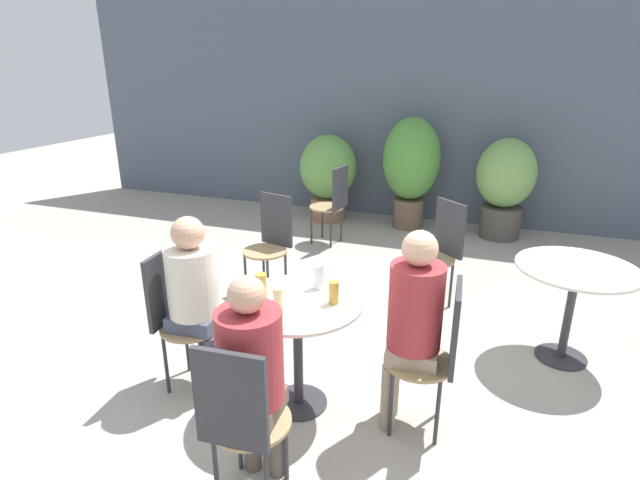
% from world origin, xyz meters
% --- Properties ---
extents(ground_plane, '(20.00, 20.00, 0.00)m').
position_xyz_m(ground_plane, '(0.00, 0.00, 0.00)').
color(ground_plane, '#9E998E').
extents(storefront_wall, '(10.00, 0.06, 3.00)m').
position_xyz_m(storefront_wall, '(0.00, 4.21, 1.50)').
color(storefront_wall, '#4C5666').
rests_on(storefront_wall, ground_plane).
extents(cafe_table_near, '(0.78, 0.78, 0.73)m').
position_xyz_m(cafe_table_near, '(0.04, -0.09, 0.59)').
color(cafe_table_near, '#2D2D33').
rests_on(cafe_table_near, ground_plane).
extents(cafe_table_far, '(0.82, 0.82, 0.73)m').
position_xyz_m(cafe_table_far, '(1.68, 1.05, 0.59)').
color(cafe_table_far, '#2D2D33').
rests_on(cafe_table_far, ground_plane).
extents(bistro_chair_0, '(0.41, 0.40, 0.94)m').
position_xyz_m(bistro_chair_0, '(-0.79, -0.15, 0.56)').
color(bistro_chair_0, '#997F56').
rests_on(bistro_chair_0, ground_plane).
extents(bistro_chair_1, '(0.40, 0.41, 0.94)m').
position_xyz_m(bistro_chair_1, '(0.10, -0.92, 0.56)').
color(bistro_chair_1, '#997F56').
rests_on(bistro_chair_1, ground_plane).
extents(bistro_chair_2, '(0.41, 0.40, 0.94)m').
position_xyz_m(bistro_chair_2, '(0.87, -0.04, 0.56)').
color(bistro_chair_2, '#997F56').
rests_on(bistro_chair_2, ground_plane).
extents(bistro_chair_3, '(0.46, 0.46, 0.94)m').
position_xyz_m(bistro_chair_3, '(0.69, 1.66, 0.56)').
color(bistro_chair_3, '#997F56').
rests_on(bistro_chair_3, ground_plane).
extents(bistro_chair_4, '(0.41, 0.43, 0.94)m').
position_xyz_m(bistro_chair_4, '(-0.81, 1.35, 0.56)').
color(bistro_chair_4, '#997F56').
rests_on(bistro_chair_4, ground_plane).
extents(bistro_chair_5, '(0.42, 0.40, 0.94)m').
position_xyz_m(bistro_chair_5, '(-0.68, 2.80, 0.56)').
color(bistro_chair_5, '#997F56').
rests_on(bistro_chair_5, ground_plane).
extents(seated_person_0, '(0.34, 0.32, 1.20)m').
position_xyz_m(seated_person_0, '(-0.63, -0.14, 0.72)').
color(seated_person_0, '#42475B').
rests_on(seated_person_0, ground_plane).
extents(seated_person_1, '(0.31, 0.33, 1.19)m').
position_xyz_m(seated_person_1, '(0.09, -0.77, 0.71)').
color(seated_person_1, brown).
rests_on(seated_person_1, ground_plane).
extents(seated_person_2, '(0.32, 0.30, 1.24)m').
position_xyz_m(seated_person_2, '(0.72, -0.05, 0.74)').
color(seated_person_2, gray).
rests_on(seated_person_2, ground_plane).
extents(beer_glass_0, '(0.06, 0.06, 0.18)m').
position_xyz_m(beer_glass_0, '(0.02, -0.31, 0.82)').
color(beer_glass_0, beige).
rests_on(beer_glass_0, cafe_table_near).
extents(beer_glass_1, '(0.06, 0.06, 0.14)m').
position_xyz_m(beer_glass_1, '(0.26, -0.05, 0.80)').
color(beer_glass_1, '#B28433').
rests_on(beer_glass_1, cafe_table_near).
extents(beer_glass_2, '(0.07, 0.07, 0.16)m').
position_xyz_m(beer_glass_2, '(0.10, 0.12, 0.81)').
color(beer_glass_2, silver).
rests_on(beer_glass_2, cafe_table_near).
extents(beer_glass_3, '(0.07, 0.07, 0.16)m').
position_xyz_m(beer_glass_3, '(-0.17, -0.13, 0.81)').
color(beer_glass_3, '#B28433').
rests_on(beer_glass_3, cafe_table_near).
extents(potted_plant_0, '(0.77, 0.77, 1.16)m').
position_xyz_m(potted_plant_0, '(-1.07, 3.72, 0.66)').
color(potted_plant_0, '#93664C').
rests_on(potted_plant_0, ground_plane).
extents(potted_plant_1, '(0.72, 0.72, 1.43)m').
position_xyz_m(potted_plant_1, '(0.03, 3.76, 0.83)').
color(potted_plant_1, brown).
rests_on(potted_plant_1, ground_plane).
extents(potted_plant_2, '(0.69, 0.69, 1.22)m').
position_xyz_m(potted_plant_2, '(1.18, 3.75, 0.69)').
color(potted_plant_2, '#47423D').
rests_on(potted_plant_2, ground_plane).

